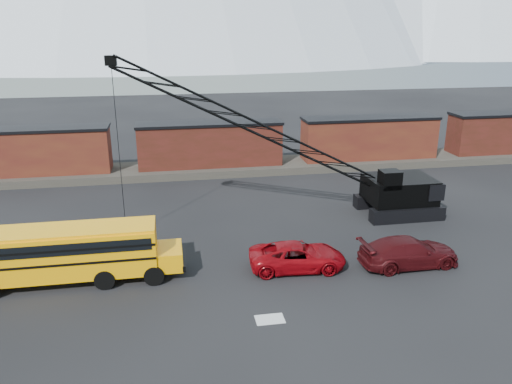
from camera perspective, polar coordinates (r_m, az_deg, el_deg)
ground at (r=28.23m, az=-1.08°, el=-10.10°), size 160.00×160.00×0.00m
gravel_berm at (r=48.46m, az=-5.18°, el=2.71°), size 120.00×5.00×0.70m
boxcar_west_near at (r=49.23m, az=-24.20°, el=4.29°), size 13.70×3.10×4.17m
boxcar_mid at (r=47.86m, az=-5.27°, el=5.49°), size 13.70×3.10×4.17m
boxcar_east_near at (r=51.66m, az=12.80°, el=6.08°), size 13.70×3.10×4.17m
boxcar_east_far at (r=59.65m, az=27.22°, el=6.12°), size 13.70×3.10×4.17m
snow_patch at (r=24.92m, az=1.59°, el=-14.33°), size 1.40×0.90×0.02m
school_bus at (r=29.16m, az=-20.53°, el=-6.45°), size 11.65×2.65×3.19m
red_pickup at (r=29.29m, az=4.75°, el=-7.33°), size 5.78×2.98×1.56m
maroon_suv at (r=30.86m, az=17.06°, el=-6.57°), size 6.01×2.63×1.72m
crawler_crane at (r=34.01m, az=1.74°, el=6.60°), size 23.14×4.20×12.00m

